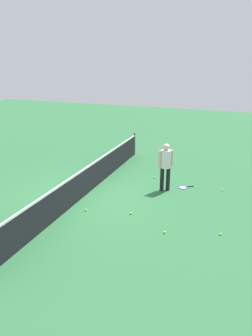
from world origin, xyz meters
The scene contains 10 objects.
ground_plane centered at (0.00, 0.00, 0.00)m, with size 40.00×40.00×0.00m, color #2D6B3D.
court_net centered at (0.00, 0.00, 0.50)m, with size 10.09×0.09×1.07m.
player_near_side centered at (1.31, -2.42, 1.01)m, with size 0.47×0.49×1.70m.
tennis_racket_near_player centered at (1.78, -3.01, 0.01)m, with size 0.48×0.57×0.03m.
tennis_ball_near_player centered at (-0.82, -1.92, 0.03)m, with size 0.07×0.07×0.07m, color #C6E033.
tennis_ball_by_net centered at (-1.53, -3.14, 0.03)m, with size 0.07×0.07×0.07m, color #C6E033.
tennis_ball_midcourt centered at (1.97, -4.35, 0.03)m, with size 0.07×0.07×0.07m, color #C6E033.
tennis_ball_baseline centered at (-1.10, -0.56, 0.03)m, with size 0.07×0.07×0.07m, color #C6E033.
tennis_ball_stray_left centered at (-1.09, -4.55, 0.03)m, with size 0.07×0.07×0.07m, color #C6E033.
tennis_ball_stray_right centered at (2.32, -1.77, 0.03)m, with size 0.07×0.07×0.07m, color #C6E033.
Camera 1 is at (-8.87, -4.80, 4.49)m, focal length 34.06 mm.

